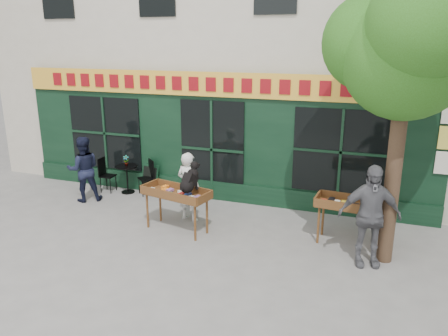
{
  "coord_description": "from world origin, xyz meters",
  "views": [
    {
      "loc": [
        3.96,
        -7.81,
        4.03
      ],
      "look_at": [
        0.98,
        0.5,
        1.45
      ],
      "focal_mm": 35.0,
      "sensor_mm": 36.0,
      "label": 1
    }
  ],
  "objects": [
    {
      "name": "bistro_chair_right",
      "position": [
        -1.77,
        2.11,
        0.56
      ],
      "size": [
        0.51,
        0.51,
        0.95
      ],
      "rotation": [
        0.0,
        0.0,
        -0.73
      ],
      "color": "black",
      "rests_on": "ground"
    },
    {
      "name": "bistro_chair_left",
      "position": [
        -3.01,
        1.88,
        0.56
      ],
      "size": [
        0.38,
        0.38,
        0.95
      ],
      "rotation": [
        0.0,
        0.0,
        1.62
      ],
      "color": "black",
      "rests_on": "ground"
    },
    {
      "name": "ground",
      "position": [
        0.0,
        0.0,
        0.0
      ],
      "size": [
        80.0,
        80.0,
        0.0
      ],
      "primitive_type": "plane",
      "color": "slate",
      "rests_on": "ground"
    },
    {
      "name": "building",
      "position": [
        0.0,
        5.97,
        4.97
      ],
      "size": [
        14.0,
        7.26,
        10.0
      ],
      "color": "beige",
      "rests_on": "ground"
    },
    {
      "name": "street_tree",
      "position": [
        4.34,
        0.36,
        4.11
      ],
      "size": [
        3.05,
        2.9,
        5.6
      ],
      "color": "#382619",
      "rests_on": "ground"
    },
    {
      "name": "book_cart_center",
      "position": [
        -0.01,
        0.2,
        0.82
      ],
      "size": [
        1.6,
        0.92,
        0.99
      ],
      "rotation": [
        0.0,
        0.0,
        -0.21
      ],
      "color": "brown",
      "rests_on": "ground"
    },
    {
      "name": "man_left",
      "position": [
        -3.07,
        1.09,
        0.85
      ],
      "size": [
        1.05,
        1.02,
        1.71
      ],
      "primitive_type": "imported",
      "rotation": [
        0.0,
        0.0,
        3.8
      ],
      "color": "black",
      "rests_on": "ground"
    },
    {
      "name": "chalkboard",
      "position": [
        -1.8,
        2.19,
        0.4
      ],
      "size": [
        0.59,
        0.31,
        0.79
      ],
      "rotation": [
        0.0,
        0.0,
        -0.24
      ],
      "color": "black",
      "rests_on": "ground"
    },
    {
      "name": "woman",
      "position": [
        -0.01,
        0.85,
        0.81
      ],
      "size": [
        0.66,
        0.5,
        1.62
      ],
      "primitive_type": "imported",
      "rotation": [
        0.0,
        0.0,
        2.93
      ],
      "color": "white",
      "rests_on": "ground"
    },
    {
      "name": "potted_plant",
      "position": [
        -2.37,
        1.99,
        0.91
      ],
      "size": [
        0.18,
        0.15,
        0.3
      ],
      "primitive_type": "imported",
      "rotation": [
        0.0,
        0.0,
        0.31
      ],
      "color": "gray",
      "rests_on": "bistro_table"
    },
    {
      "name": "book_cart_right",
      "position": [
        3.66,
        0.78,
        0.82
      ],
      "size": [
        1.54,
        0.73,
        0.99
      ],
      "rotation": [
        0.0,
        0.0,
        -0.08
      ],
      "color": "brown",
      "rests_on": "ground"
    },
    {
      "name": "dog",
      "position": [
        0.34,
        0.15,
        1.29
      ],
      "size": [
        0.46,
        0.66,
        0.6
      ],
      "primitive_type": null,
      "rotation": [
        0.0,
        0.0,
        -0.21
      ],
      "color": "black",
      "rests_on": "book_cart_center"
    },
    {
      "name": "bistro_table",
      "position": [
        -2.37,
        1.99,
        0.54
      ],
      "size": [
        0.6,
        0.6,
        0.76
      ],
      "color": "black",
      "rests_on": "ground"
    },
    {
      "name": "man_right",
      "position": [
        3.96,
        0.03,
        0.97
      ],
      "size": [
        1.22,
        0.76,
        1.93
      ],
      "primitive_type": "imported",
      "rotation": [
        0.0,
        0.0,
        0.27
      ],
      "color": "#57575C",
      "rests_on": "ground"
    }
  ]
}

